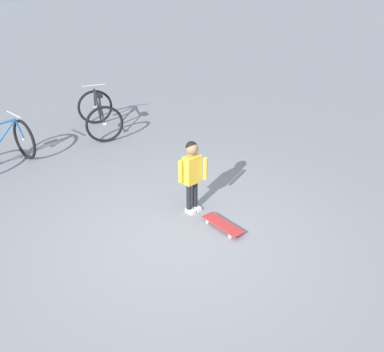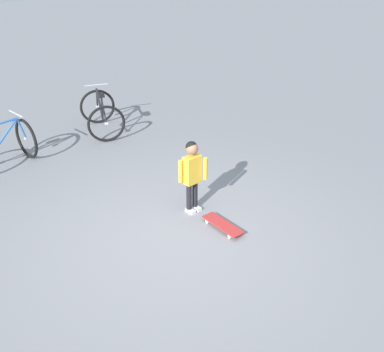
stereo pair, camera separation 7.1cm
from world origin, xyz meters
name	(u,v)px [view 2 (the right image)]	position (x,y,z in m)	size (l,w,h in m)	color
ground_plane	(177,240)	(0.00, 0.00, 0.00)	(50.00, 50.00, 0.00)	gray
child_person	(192,169)	(0.54, -0.53, 0.66)	(0.22, 0.40, 1.06)	black
skateboard	(223,225)	(-0.07, -0.66, 0.06)	(0.66, 0.29, 0.07)	#B22D2D
bicycle_mid	(102,114)	(3.96, -0.42, 0.38)	(1.17, 0.88, 0.85)	black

